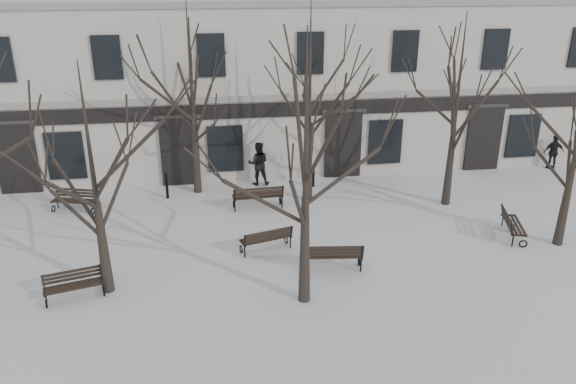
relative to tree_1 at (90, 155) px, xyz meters
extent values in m
plane|color=silver|center=(5.35, 0.36, -4.10)|extent=(100.00, 100.00, 0.00)
cube|color=#B3AFA6|center=(5.35, 13.36, 1.40)|extent=(40.00, 10.00, 11.00)
cube|color=gray|center=(5.35, 8.33, -0.50)|extent=(40.00, 0.12, 0.25)
cube|color=gray|center=(5.35, 8.33, 3.20)|extent=(40.00, 0.12, 0.25)
cube|color=black|center=(5.35, 8.32, -1.00)|extent=(40.00, 0.10, 0.60)
cube|color=black|center=(-4.65, 8.30, -2.65)|extent=(1.60, 0.22, 2.90)
cube|color=#2D2B28|center=(-4.65, 8.26, -1.15)|extent=(1.90, 0.08, 0.18)
cube|color=black|center=(-2.75, 8.31, -2.60)|extent=(1.50, 0.14, 2.00)
cube|color=black|center=(1.85, 8.30, -2.65)|extent=(1.60, 0.22, 2.90)
cube|color=#2D2B28|center=(1.85, 8.26, -1.15)|extent=(1.90, 0.08, 0.18)
cube|color=black|center=(3.75, 8.31, -2.60)|extent=(1.50, 0.14, 2.00)
cube|color=black|center=(8.85, 8.30, -2.65)|extent=(1.60, 0.22, 2.90)
cube|color=#2D2B28|center=(8.85, 8.26, -1.15)|extent=(1.90, 0.08, 0.18)
cube|color=black|center=(10.75, 8.31, -2.60)|extent=(1.50, 0.14, 2.00)
cube|color=black|center=(15.35, 8.30, -2.65)|extent=(1.60, 0.22, 2.90)
cube|color=#2D2B28|center=(15.35, 8.26, -1.15)|extent=(1.90, 0.08, 0.18)
cube|color=black|center=(17.25, 8.31, -2.60)|extent=(1.50, 0.14, 2.00)
cube|color=black|center=(-0.65, 8.31, 1.30)|extent=(1.10, 0.14, 1.70)
cube|color=black|center=(3.35, 8.31, 1.30)|extent=(1.10, 0.14, 1.70)
cube|color=black|center=(7.35, 8.31, 1.30)|extent=(1.10, 0.14, 1.70)
cube|color=black|center=(11.35, 8.31, 1.30)|extent=(1.10, 0.14, 1.70)
cube|color=black|center=(15.35, 8.31, 1.30)|extent=(1.10, 0.14, 1.70)
cone|color=black|center=(0.00, 0.00, -2.72)|extent=(0.34, 0.34, 2.76)
cone|color=black|center=(5.50, -1.29, -2.54)|extent=(0.34, 0.34, 3.12)
cone|color=black|center=(14.54, 0.86, -2.75)|extent=(0.34, 0.34, 2.70)
cone|color=black|center=(2.52, 7.32, -2.52)|extent=(0.34, 0.34, 3.18)
cone|color=black|center=(6.89, 5.84, -2.51)|extent=(0.34, 0.34, 3.20)
cone|color=black|center=(12.17, 4.67, -2.58)|extent=(0.34, 0.34, 3.06)
torus|color=black|center=(-1.55, -0.67, -3.98)|extent=(0.11, 0.26, 0.26)
cylinder|color=black|center=(-1.64, -0.36, -3.90)|extent=(0.04, 0.04, 0.40)
cube|color=black|center=(-1.59, -0.52, -3.70)|extent=(0.17, 0.49, 0.04)
torus|color=black|center=(-0.09, -0.28, -3.98)|extent=(0.11, 0.26, 0.26)
cylinder|color=black|center=(-0.17, 0.03, -3.90)|extent=(0.04, 0.04, 0.40)
cube|color=black|center=(-0.13, -0.13, -3.70)|extent=(0.17, 0.49, 0.04)
cube|color=black|center=(-0.81, -0.51, -3.68)|extent=(1.57, 0.49, 0.03)
cube|color=black|center=(-0.84, -0.39, -3.68)|extent=(1.57, 0.49, 0.03)
cube|color=black|center=(-0.87, -0.27, -3.68)|extent=(1.57, 0.49, 0.03)
cube|color=black|center=(-0.91, -0.15, -3.68)|extent=(1.57, 0.49, 0.03)
cube|color=black|center=(-0.92, -0.12, -3.57)|extent=(1.56, 0.44, 0.08)
cube|color=black|center=(-0.92, -0.10, -3.46)|extent=(1.56, 0.44, 0.08)
cube|color=black|center=(-0.93, -0.08, -3.35)|extent=(1.56, 0.44, 0.08)
cylinder|color=black|center=(-1.65, -0.29, -3.52)|extent=(0.07, 0.13, 0.44)
cylinder|color=black|center=(-0.19, 0.10, -3.52)|extent=(0.07, 0.13, 0.44)
torus|color=black|center=(5.48, 2.18, -3.97)|extent=(0.12, 0.28, 0.27)
cylinder|color=black|center=(5.57, 1.86, -3.89)|extent=(0.05, 0.05, 0.43)
cube|color=black|center=(5.53, 2.02, -3.68)|extent=(0.19, 0.51, 0.05)
torus|color=black|center=(3.94, 1.73, -3.97)|extent=(0.12, 0.28, 0.27)
cylinder|color=black|center=(4.03, 1.41, -3.89)|extent=(0.05, 0.05, 0.43)
cube|color=black|center=(3.98, 1.57, -3.68)|extent=(0.19, 0.51, 0.05)
cube|color=black|center=(4.70, 1.99, -3.66)|extent=(1.66, 0.56, 0.03)
cube|color=black|center=(4.73, 1.87, -3.66)|extent=(1.66, 0.56, 0.03)
cube|color=black|center=(4.77, 1.74, -3.66)|extent=(1.66, 0.56, 0.03)
cube|color=black|center=(4.81, 1.61, -3.66)|extent=(1.66, 0.56, 0.03)
cube|color=black|center=(4.82, 1.58, -3.54)|extent=(1.64, 0.51, 0.09)
cube|color=black|center=(4.82, 1.56, -3.42)|extent=(1.64, 0.51, 0.09)
cube|color=black|center=(4.83, 1.54, -3.31)|extent=(1.64, 0.51, 0.09)
cylinder|color=black|center=(5.60, 1.78, -3.49)|extent=(0.07, 0.14, 0.47)
cylinder|color=black|center=(4.05, 1.33, -3.49)|extent=(0.07, 0.14, 0.47)
torus|color=black|center=(7.53, 0.38, -3.96)|extent=(0.09, 0.31, 0.31)
cylinder|color=black|center=(7.48, 0.01, -3.87)|extent=(0.05, 0.05, 0.48)
cube|color=black|center=(7.50, 0.20, -3.63)|extent=(0.12, 0.58, 0.05)
torus|color=black|center=(5.74, 0.59, -3.96)|extent=(0.09, 0.31, 0.31)
cylinder|color=black|center=(5.70, 0.21, -3.87)|extent=(0.05, 0.05, 0.48)
cube|color=black|center=(5.72, 0.40, -3.63)|extent=(0.12, 0.58, 0.05)
cube|color=black|center=(6.64, 0.53, -3.61)|extent=(1.90, 0.31, 0.04)
cube|color=black|center=(6.62, 0.38, -3.61)|extent=(1.90, 0.31, 0.04)
cube|color=black|center=(6.61, 0.24, -3.61)|extent=(1.90, 0.31, 0.04)
cube|color=black|center=(6.59, 0.09, -3.61)|extent=(1.90, 0.31, 0.04)
cube|color=black|center=(6.58, 0.05, -3.47)|extent=(1.89, 0.26, 0.10)
cube|color=black|center=(6.58, 0.03, -3.34)|extent=(1.89, 0.26, 0.10)
cube|color=black|center=(6.58, 0.00, -3.22)|extent=(1.89, 0.26, 0.10)
cylinder|color=black|center=(7.47, -0.08, -3.42)|extent=(0.06, 0.15, 0.53)
cylinder|color=black|center=(5.69, 0.13, -3.42)|extent=(0.06, 0.15, 0.53)
torus|color=black|center=(-2.92, 6.03, -3.97)|extent=(0.12, 0.27, 0.27)
cylinder|color=black|center=(-2.82, 6.35, -3.89)|extent=(0.05, 0.05, 0.42)
cube|color=black|center=(-2.87, 6.19, -3.68)|extent=(0.19, 0.51, 0.05)
torus|color=black|center=(-1.39, 5.59, -3.97)|extent=(0.12, 0.27, 0.27)
cylinder|color=black|center=(-1.30, 5.91, -3.89)|extent=(0.05, 0.05, 0.42)
cube|color=black|center=(-1.35, 5.75, -3.68)|extent=(0.19, 0.51, 0.05)
cube|color=black|center=(-2.16, 5.77, -3.67)|extent=(1.63, 0.55, 0.03)
cube|color=black|center=(-2.13, 5.90, -3.67)|extent=(1.63, 0.55, 0.03)
cube|color=black|center=(-2.09, 6.02, -3.67)|extent=(1.63, 0.55, 0.03)
cube|color=black|center=(-2.06, 6.15, -3.67)|extent=(1.63, 0.55, 0.03)
cube|color=black|center=(-2.05, 6.19, -3.54)|extent=(1.62, 0.50, 0.08)
cube|color=black|center=(-2.04, 6.20, -3.43)|extent=(1.62, 0.50, 0.08)
cube|color=black|center=(-2.03, 6.22, -3.32)|extent=(1.62, 0.50, 0.08)
cylinder|color=black|center=(-2.80, 6.42, -3.50)|extent=(0.07, 0.14, 0.46)
cylinder|color=black|center=(-1.28, 5.98, -3.50)|extent=(0.07, 0.14, 0.46)
torus|color=black|center=(5.72, 5.55, -3.95)|extent=(0.07, 0.31, 0.31)
cylinder|color=black|center=(5.74, 5.16, -3.86)|extent=(0.05, 0.05, 0.48)
cube|color=black|center=(5.73, 5.35, -3.62)|extent=(0.09, 0.59, 0.05)
torus|color=black|center=(3.90, 5.44, -3.95)|extent=(0.07, 0.31, 0.31)
cylinder|color=black|center=(3.92, 5.06, -3.86)|extent=(0.05, 0.05, 0.48)
cube|color=black|center=(3.91, 5.25, -3.62)|extent=(0.09, 0.59, 0.05)
cube|color=black|center=(4.81, 5.54, -3.60)|extent=(1.94, 0.21, 0.04)
cube|color=black|center=(4.81, 5.39, -3.60)|extent=(1.94, 0.21, 0.04)
cube|color=black|center=(4.82, 5.24, -3.60)|extent=(1.94, 0.21, 0.04)
cube|color=black|center=(4.83, 5.09, -3.60)|extent=(1.94, 0.21, 0.04)
cube|color=black|center=(4.83, 5.04, -3.46)|extent=(1.93, 0.15, 0.10)
cube|color=black|center=(4.84, 5.02, -3.33)|extent=(1.93, 0.15, 0.10)
cube|color=black|center=(4.84, 5.00, -3.20)|extent=(1.93, 0.15, 0.10)
cylinder|color=black|center=(5.75, 5.07, -3.41)|extent=(0.05, 0.16, 0.53)
cylinder|color=black|center=(3.92, 4.97, -3.41)|extent=(0.05, 0.16, 0.53)
torus|color=black|center=(13.24, 0.77, -3.97)|extent=(0.28, 0.13, 0.28)
cylinder|color=black|center=(12.90, 0.87, -3.89)|extent=(0.05, 0.05, 0.43)
cube|color=black|center=(13.07, 0.82, -3.67)|extent=(0.52, 0.20, 0.05)
torus|color=black|center=(13.70, 2.33, -3.97)|extent=(0.28, 0.13, 0.28)
cylinder|color=black|center=(13.37, 2.43, -3.89)|extent=(0.05, 0.05, 0.43)
cube|color=black|center=(13.54, 2.38, -3.67)|extent=(0.52, 0.20, 0.05)
cube|color=black|center=(13.51, 1.54, -3.65)|extent=(0.58, 1.68, 0.03)
cube|color=black|center=(13.38, 1.58, -3.65)|extent=(0.58, 1.68, 0.03)
cube|color=black|center=(13.25, 1.62, -3.65)|extent=(0.58, 1.68, 0.03)
cube|color=black|center=(13.12, 1.65, -3.65)|extent=(0.58, 1.68, 0.03)
cube|color=black|center=(13.08, 1.67, -3.53)|extent=(0.52, 1.67, 0.09)
cube|color=black|center=(13.06, 1.67, -3.41)|extent=(0.52, 1.67, 0.09)
cube|color=black|center=(13.04, 1.68, -3.30)|extent=(0.52, 1.67, 0.09)
cylinder|color=black|center=(12.83, 0.89, -3.48)|extent=(0.14, 0.08, 0.48)
cylinder|color=black|center=(13.30, 2.45, -3.48)|extent=(0.14, 0.08, 0.48)
cylinder|color=black|center=(1.31, 6.80, -3.60)|extent=(0.12, 0.12, 1.00)
sphere|color=black|center=(1.31, 6.80, -3.08)|extent=(0.14, 0.14, 0.14)
cylinder|color=black|center=(7.36, 7.23, -3.66)|extent=(0.11, 0.11, 0.88)
sphere|color=black|center=(7.36, 7.23, -3.21)|extent=(0.12, 0.12, 0.12)
imported|color=black|center=(5.09, 7.84, -4.10)|extent=(0.95, 0.76, 1.87)
imported|color=black|center=(18.66, 7.90, -4.10)|extent=(0.97, 0.50, 1.58)
camera|label=1|loc=(3.13, -14.55, 4.62)|focal=35.00mm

